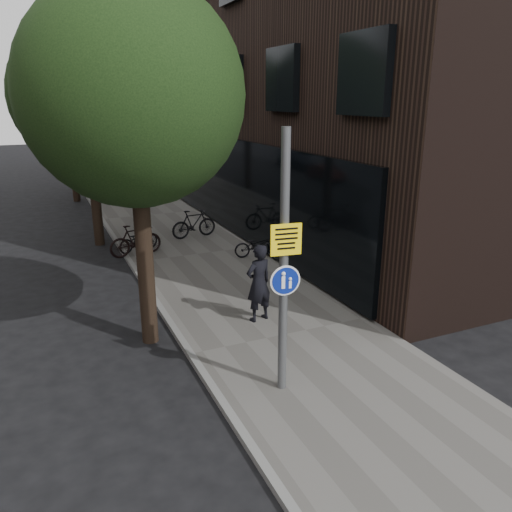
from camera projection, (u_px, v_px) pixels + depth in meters
ground at (365, 425)px, 8.37m from camera, size 120.00×120.00×0.00m
sidewalk at (197, 256)px, 17.15m from camera, size 4.50×60.00×0.12m
curb_edge at (131, 264)px, 16.27m from camera, size 0.15×60.00×0.13m
building_right_dark_brick at (267, 28)px, 28.09m from camera, size 12.00×40.00×18.00m
street_tree_near at (136, 105)px, 9.88m from camera, size 4.40×4.40×7.50m
street_tree_mid at (88, 102)px, 17.27m from camera, size 5.00×5.00×7.80m
street_tree_far at (67, 100)px, 25.10m from camera, size 5.00×5.00×7.80m
signpost at (284, 266)px, 8.53m from camera, size 0.54×0.16×4.69m
pedestrian at (259, 283)px, 11.77m from camera, size 0.78×0.60×1.89m
parked_bike_facade_near at (257, 245)px, 16.71m from camera, size 1.60×0.82×0.80m
parked_bike_facade_far at (194, 224)px, 19.01m from camera, size 1.83×0.71×1.07m
parked_bike_curb_near at (138, 239)px, 17.36m from camera, size 1.64×1.11×0.82m
parked_bike_curb_far at (135, 240)px, 16.80m from camera, size 1.87×0.82×1.09m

